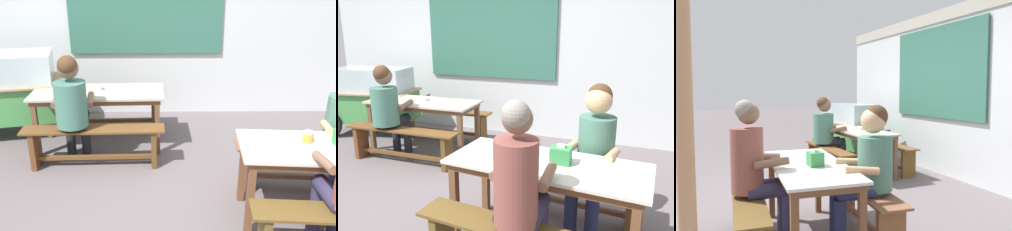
{
  "view_description": "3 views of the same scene",
  "coord_description": "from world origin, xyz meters",
  "views": [
    {
      "loc": [
        -0.26,
        -3.14,
        2.1
      ],
      "look_at": [
        -0.23,
        0.29,
        0.77
      ],
      "focal_mm": 40.21,
      "sensor_mm": 36.0,
      "label": 1
    },
    {
      "loc": [
        1.71,
        -2.67,
        1.73
      ],
      "look_at": [
        0.42,
        0.65,
        0.79
      ],
      "focal_mm": 35.48,
      "sensor_mm": 36.0,
      "label": 2
    },
    {
      "loc": [
        4.18,
        -1.26,
        1.42
      ],
      "look_at": [
        -0.15,
        0.58,
        1.05
      ],
      "focal_mm": 36.96,
      "sensor_mm": 36.0,
      "label": 3
    }
  ],
  "objects": [
    {
      "name": "food_cart",
      "position": [
        -2.35,
        1.63,
        0.63
      ],
      "size": [
        1.82,
        1.1,
        1.1
      ],
      "color": "#4A9A4F",
      "rests_on": "ground_plane"
    },
    {
      "name": "person_near_front",
      "position": [
        1.08,
        -0.8,
        0.74
      ],
      "size": [
        0.4,
        0.54,
        1.33
      ],
      "color": "#332E4E",
      "rests_on": "ground_plane"
    },
    {
      "name": "condiment_jar",
      "position": [
        0.96,
        -0.23,
        0.77
      ],
      "size": [
        0.09,
        0.09,
        0.1
      ],
      "color": "gold",
      "rests_on": "dining_table_near"
    },
    {
      "name": "bench_far_back",
      "position": [
        -1.09,
        1.78,
        0.3
      ],
      "size": [
        1.59,
        0.34,
        0.47
      ],
      "color": "brown",
      "rests_on": "ground_plane"
    },
    {
      "name": "soup_bowl",
      "position": [
        -1.08,
        1.28,
        0.75
      ],
      "size": [
        0.13,
        0.13,
        0.04
      ],
      "primitive_type": "cylinder",
      "color": "silver",
      "rests_on": "dining_table_far"
    },
    {
      "name": "person_right_near_table",
      "position": [
        1.44,
        0.13,
        0.74
      ],
      "size": [
        0.47,
        0.57,
        1.28
      ],
      "color": "navy",
      "rests_on": "ground_plane"
    },
    {
      "name": "bench_near_back",
      "position": [
        1.18,
        0.22,
        0.3
      ],
      "size": [
        1.47,
        0.4,
        0.47
      ],
      "color": "brown",
      "rests_on": "ground_plane"
    },
    {
      "name": "dining_table_far",
      "position": [
        -1.07,
        1.23,
        0.65
      ],
      "size": [
        1.61,
        0.72,
        0.72
      ],
      "color": "#BAAD9C",
      "rests_on": "ground_plane"
    },
    {
      "name": "bench_far_front",
      "position": [
        -1.05,
        0.68,
        0.3
      ],
      "size": [
        1.58,
        0.3,
        0.47
      ],
      "color": "brown",
      "rests_on": "ground_plane"
    },
    {
      "name": "backdrop_wall",
      "position": [
        -0.02,
        2.49,
        1.42
      ],
      "size": [
        7.4,
        0.23,
        2.71
      ],
      "color": "silver",
      "rests_on": "ground_plane"
    },
    {
      "name": "tissue_box",
      "position": [
        1.24,
        -0.3,
        0.79
      ],
      "size": [
        0.15,
        0.13,
        0.15
      ],
      "color": "#358B4B",
      "rests_on": "dining_table_near"
    },
    {
      "name": "dining_table_near",
      "position": [
        1.14,
        -0.33,
        0.64
      ],
      "size": [
        1.58,
        0.76,
        0.72
      ],
      "color": "silver",
      "rests_on": "ground_plane"
    },
    {
      "name": "ground_plane",
      "position": [
        0.0,
        0.0,
        0.0
      ],
      "size": [
        40.0,
        40.0,
        0.0
      ],
      "primitive_type": "plane",
      "color": "#63595C"
    },
    {
      "name": "person_left_back_turned",
      "position": [
        -1.27,
        0.73,
        0.75
      ],
      "size": [
        0.48,
        0.56,
        1.29
      ],
      "color": "#1F242A",
      "rests_on": "ground_plane"
    }
  ]
}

